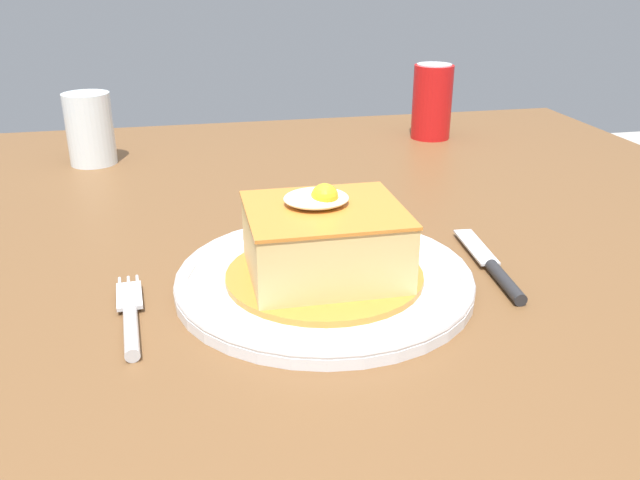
{
  "coord_description": "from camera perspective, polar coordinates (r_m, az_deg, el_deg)",
  "views": [
    {
      "loc": [
        -0.11,
        -0.7,
        1.03
      ],
      "look_at": [
        0.01,
        -0.14,
        0.79
      ],
      "focal_mm": 37.18,
      "sensor_mm": 36.0,
      "label": 1
    }
  ],
  "objects": [
    {
      "name": "dining_table",
      "position": [
        0.8,
        -2.77,
        -5.28
      ],
      "size": [
        1.26,
        1.09,
        0.75
      ],
      "color": "brown",
      "rests_on": "ground_plane"
    },
    {
      "name": "fork",
      "position": [
        0.58,
        -16.0,
        -6.58
      ],
      "size": [
        0.03,
        0.14,
        0.01
      ],
      "color": "silver",
      "rests_on": "dining_table"
    },
    {
      "name": "soda_can",
      "position": [
        1.15,
        9.62,
        11.66
      ],
      "size": [
        0.07,
        0.07,
        0.12
      ],
      "color": "red",
      "rests_on": "dining_table"
    },
    {
      "name": "drinking_glass",
      "position": [
        1.05,
        -19.14,
        8.63
      ],
      "size": [
        0.07,
        0.07,
        0.1
      ],
      "color": "gold",
      "rests_on": "dining_table"
    },
    {
      "name": "sandwich_meal",
      "position": [
        0.6,
        0.37,
        -0.36
      ],
      "size": [
        0.18,
        0.18,
        0.09
      ],
      "color": "orange",
      "rests_on": "main_plate"
    },
    {
      "name": "knife",
      "position": [
        0.66,
        14.92,
        -2.58
      ],
      "size": [
        0.03,
        0.17,
        0.01
      ],
      "color": "#262628",
      "rests_on": "dining_table"
    },
    {
      "name": "main_plate",
      "position": [
        0.62,
        0.38,
        -3.36
      ],
      "size": [
        0.28,
        0.28,
        0.02
      ],
      "color": "white",
      "rests_on": "dining_table"
    }
  ]
}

